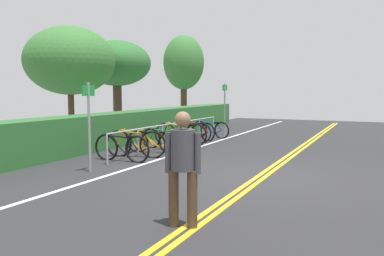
{
  "coord_description": "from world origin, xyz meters",
  "views": [
    {
      "loc": [
        -8.42,
        -2.26,
        1.85
      ],
      "look_at": [
        2.43,
        2.84,
        0.72
      ],
      "focal_mm": 37.66,
      "sensor_mm": 36.0,
      "label": 1
    }
  ],
  "objects_px": {
    "sign_post_near": "(89,118)",
    "tree_far_right": "(117,64)",
    "bicycle_7": "(211,129)",
    "tree_mid": "(70,61)",
    "sign_post_far": "(225,104)",
    "bicycle_1": "(136,144)",
    "bicycle_6": "(197,131)",
    "pedestrian": "(183,162)",
    "bicycle_0": "(122,148)",
    "tree_extra": "(184,63)",
    "bicycle_3": "(166,139)",
    "bicycle_5": "(188,132)",
    "bicycle_4": "(180,134)",
    "bike_rack": "(173,129)",
    "bicycle_2": "(154,142)"
  },
  "relations": [
    {
      "from": "sign_post_near",
      "to": "tree_far_right",
      "type": "height_order",
      "value": "tree_far_right"
    },
    {
      "from": "bicycle_7",
      "to": "tree_mid",
      "type": "relative_size",
      "value": 0.41
    },
    {
      "from": "sign_post_far",
      "to": "tree_far_right",
      "type": "bearing_deg",
      "value": 113.42
    },
    {
      "from": "bicycle_1",
      "to": "bicycle_6",
      "type": "distance_m",
      "value": 4.27
    },
    {
      "from": "pedestrian",
      "to": "sign_post_near",
      "type": "relative_size",
      "value": 0.78
    },
    {
      "from": "bicycle_0",
      "to": "tree_extra",
      "type": "bearing_deg",
      "value": 17.26
    },
    {
      "from": "bicycle_6",
      "to": "bicycle_3",
      "type": "bearing_deg",
      "value": -178.57
    },
    {
      "from": "bicycle_5",
      "to": "tree_extra",
      "type": "distance_m",
      "value": 6.99
    },
    {
      "from": "bicycle_3",
      "to": "bicycle_7",
      "type": "bearing_deg",
      "value": -1.86
    },
    {
      "from": "bicycle_0",
      "to": "sign_post_near",
      "type": "relative_size",
      "value": 0.84
    },
    {
      "from": "bicycle_4",
      "to": "sign_post_near",
      "type": "bearing_deg",
      "value": -178.22
    },
    {
      "from": "pedestrian",
      "to": "tree_far_right",
      "type": "height_order",
      "value": "tree_far_right"
    },
    {
      "from": "bicycle_7",
      "to": "sign_post_far",
      "type": "bearing_deg",
      "value": -5.7
    },
    {
      "from": "bike_rack",
      "to": "bicycle_3",
      "type": "distance_m",
      "value": 0.52
    },
    {
      "from": "tree_far_right",
      "to": "sign_post_far",
      "type": "bearing_deg",
      "value": -66.58
    },
    {
      "from": "tree_far_right",
      "to": "tree_extra",
      "type": "height_order",
      "value": "tree_extra"
    },
    {
      "from": "bicycle_1",
      "to": "tree_extra",
      "type": "relative_size",
      "value": 0.38
    },
    {
      "from": "bicycle_4",
      "to": "tree_far_right",
      "type": "height_order",
      "value": "tree_far_right"
    },
    {
      "from": "bike_rack",
      "to": "bicycle_1",
      "type": "bearing_deg",
      "value": -179.92
    },
    {
      "from": "bicycle_2",
      "to": "tree_mid",
      "type": "relative_size",
      "value": 0.41
    },
    {
      "from": "bike_rack",
      "to": "pedestrian",
      "type": "xyz_separation_m",
      "value": [
        -6.76,
        -3.73,
        0.3
      ]
    },
    {
      "from": "bicycle_5",
      "to": "tree_extra",
      "type": "relative_size",
      "value": 0.36
    },
    {
      "from": "bicycle_0",
      "to": "sign_post_far",
      "type": "distance_m",
      "value": 7.15
    },
    {
      "from": "bicycle_2",
      "to": "sign_post_near",
      "type": "xyz_separation_m",
      "value": [
        -3.04,
        -0.12,
        0.9
      ]
    },
    {
      "from": "bicycle_5",
      "to": "bicycle_7",
      "type": "distance_m",
      "value": 1.73
    },
    {
      "from": "tree_far_right",
      "to": "bicycle_1",
      "type": "bearing_deg",
      "value": -139.82
    },
    {
      "from": "bicycle_2",
      "to": "tree_mid",
      "type": "distance_m",
      "value": 4.76
    },
    {
      "from": "bicycle_6",
      "to": "bicycle_5",
      "type": "bearing_deg",
      "value": -178.87
    },
    {
      "from": "bicycle_4",
      "to": "tree_mid",
      "type": "bearing_deg",
      "value": 103.03
    },
    {
      "from": "bike_rack",
      "to": "tree_extra",
      "type": "relative_size",
      "value": 1.52
    },
    {
      "from": "bike_rack",
      "to": "sign_post_far",
      "type": "distance_m",
      "value": 4.24
    },
    {
      "from": "bicycle_6",
      "to": "pedestrian",
      "type": "xyz_separation_m",
      "value": [
        -8.82,
        -3.8,
        0.56
      ]
    },
    {
      "from": "bicycle_2",
      "to": "sign_post_far",
      "type": "relative_size",
      "value": 0.78
    },
    {
      "from": "bicycle_2",
      "to": "bicycle_3",
      "type": "relative_size",
      "value": 0.96
    },
    {
      "from": "tree_extra",
      "to": "bicycle_3",
      "type": "bearing_deg",
      "value": -157.69
    },
    {
      "from": "bicycle_3",
      "to": "bicycle_6",
      "type": "bearing_deg",
      "value": 1.43
    },
    {
      "from": "bicycle_4",
      "to": "tree_extra",
      "type": "xyz_separation_m",
      "value": [
        6.39,
        3.04,
        2.83
      ]
    },
    {
      "from": "bicycle_5",
      "to": "tree_mid",
      "type": "relative_size",
      "value": 0.41
    },
    {
      "from": "bicycle_5",
      "to": "bicycle_7",
      "type": "xyz_separation_m",
      "value": [
        1.73,
        -0.16,
        -0.04
      ]
    },
    {
      "from": "tree_far_right",
      "to": "tree_mid",
      "type": "bearing_deg",
      "value": -179.71
    },
    {
      "from": "bicycle_3",
      "to": "tree_extra",
      "type": "relative_size",
      "value": 0.38
    },
    {
      "from": "bicycle_0",
      "to": "bicycle_1",
      "type": "xyz_separation_m",
      "value": [
        0.7,
        0.03,
        0.02
      ]
    },
    {
      "from": "bike_rack",
      "to": "bicycle_6",
      "type": "height_order",
      "value": "bike_rack"
    },
    {
      "from": "bicycle_1",
      "to": "sign_post_far",
      "type": "distance_m",
      "value": 6.45
    },
    {
      "from": "bicycle_6",
      "to": "sign_post_far",
      "type": "bearing_deg",
      "value": -7.92
    },
    {
      "from": "bicycle_4",
      "to": "tree_extra",
      "type": "relative_size",
      "value": 0.4
    },
    {
      "from": "bike_rack",
      "to": "bicycle_6",
      "type": "xyz_separation_m",
      "value": [
        2.06,
        0.07,
        -0.25
      ]
    },
    {
      "from": "bike_rack",
      "to": "bicycle_2",
      "type": "distance_m",
      "value": 1.34
    },
    {
      "from": "sign_post_far",
      "to": "tree_far_right",
      "type": "distance_m",
      "value": 4.77
    },
    {
      "from": "bicycle_3",
      "to": "tree_far_right",
      "type": "bearing_deg",
      "value": 53.79
    }
  ]
}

